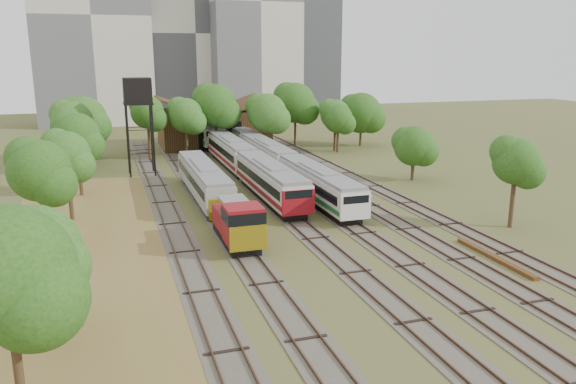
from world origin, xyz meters
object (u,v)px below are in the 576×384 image
object	(u,v)px
railcar_red_set	(248,165)
water_tower	(137,94)
railcar_green_set	(268,155)
shunter_locomotive	(238,224)

from	to	relation	value
railcar_red_set	water_tower	size ratio (longest dim) A/B	3.09
railcar_green_set	shunter_locomotive	xyz separation A→B (m)	(-10.00, -27.18, -0.09)
railcar_green_set	water_tower	bearing A→B (deg)	175.89
railcar_red_set	water_tower	world-z (taller)	water_tower
shunter_locomotive	railcar_red_set	bearing A→B (deg)	74.03
railcar_green_set	water_tower	size ratio (longest dim) A/B	4.65
railcar_red_set	shunter_locomotive	bearing A→B (deg)	-105.97
shunter_locomotive	water_tower	size ratio (longest dim) A/B	0.72
railcar_red_set	shunter_locomotive	size ratio (longest dim) A/B	4.27
railcar_green_set	railcar_red_set	bearing A→B (deg)	-122.75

